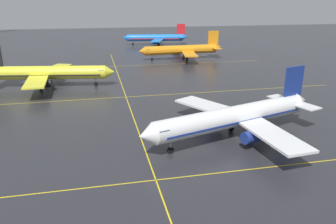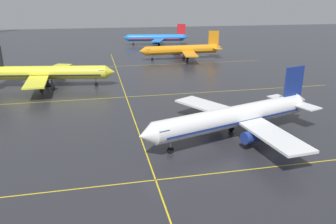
{
  "view_description": "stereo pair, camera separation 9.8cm",
  "coord_description": "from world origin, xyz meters",
  "px_view_note": "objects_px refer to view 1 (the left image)",
  "views": [
    {
      "loc": [
        -6.91,
        0.51,
        23.26
      ],
      "look_at": [
        5.41,
        56.25,
        3.8
      ],
      "focal_mm": 35.31,
      "sensor_mm": 36.0,
      "label": 1
    },
    {
      "loc": [
        -6.81,
        0.48,
        23.26
      ],
      "look_at": [
        5.41,
        56.25,
        3.8
      ],
      "focal_mm": 35.31,
      "sensor_mm": 36.0,
      "label": 2
    }
  ],
  "objects_px": {
    "airliner_third_row": "(47,73)",
    "airliner_far_right_stand": "(156,38)",
    "airliner_far_left_stand": "(182,50)",
    "airliner_second_row": "(235,117)"
  },
  "relations": [
    {
      "from": "airliner_third_row",
      "to": "airliner_far_right_stand",
      "type": "xyz_separation_m",
      "value": [
        46.25,
        83.24,
        -0.18
      ]
    },
    {
      "from": "airliner_far_left_stand",
      "to": "airliner_far_right_stand",
      "type": "xyz_separation_m",
      "value": [
        -2.13,
        47.1,
        -0.03
      ]
    },
    {
      "from": "airliner_far_right_stand",
      "to": "airliner_second_row",
      "type": "bearing_deg",
      "value": -94.32
    },
    {
      "from": "airliner_third_row",
      "to": "airliner_far_left_stand",
      "type": "height_order",
      "value": "airliner_third_row"
    },
    {
      "from": "airliner_second_row",
      "to": "airliner_far_left_stand",
      "type": "xyz_separation_m",
      "value": [
        11.83,
        81.4,
        -0.12
      ]
    },
    {
      "from": "airliner_third_row",
      "to": "airliner_far_right_stand",
      "type": "height_order",
      "value": "airliner_third_row"
    },
    {
      "from": "airliner_third_row",
      "to": "airliner_far_left_stand",
      "type": "xyz_separation_m",
      "value": [
        48.38,
        36.14,
        -0.15
      ]
    },
    {
      "from": "airliner_second_row",
      "to": "airliner_far_right_stand",
      "type": "distance_m",
      "value": 128.87
    },
    {
      "from": "airliner_second_row",
      "to": "airliner_third_row",
      "type": "distance_m",
      "value": 58.18
    },
    {
      "from": "airliner_third_row",
      "to": "airliner_second_row",
      "type": "bearing_deg",
      "value": -51.08
    }
  ]
}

